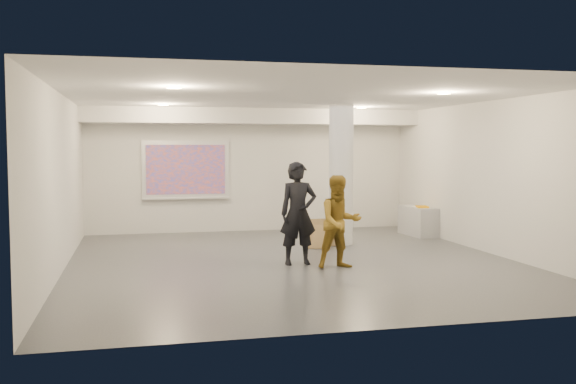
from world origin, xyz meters
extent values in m
cube|color=#3C3F43|center=(0.00, 0.00, 0.00)|extent=(8.00, 9.00, 0.01)
cube|color=white|center=(0.00, 0.00, 3.00)|extent=(8.00, 9.00, 0.01)
cube|color=silver|center=(0.00, 4.50, 1.50)|extent=(8.00, 0.01, 3.00)
cube|color=silver|center=(0.00, -4.50, 1.50)|extent=(8.00, 0.01, 3.00)
cube|color=silver|center=(-4.00, 0.00, 1.50)|extent=(0.01, 9.00, 3.00)
cube|color=silver|center=(4.00, 0.00, 1.50)|extent=(0.01, 9.00, 3.00)
cube|color=silver|center=(0.00, 3.95, 2.82)|extent=(8.00, 1.10, 0.36)
cylinder|color=#F7D47F|center=(-2.20, 2.50, 2.98)|extent=(0.22, 0.22, 0.02)
cylinder|color=#F7D47F|center=(2.20, 2.50, 2.98)|extent=(0.22, 0.22, 0.02)
cylinder|color=#F7D47F|center=(-2.20, -1.50, 2.98)|extent=(0.22, 0.22, 0.02)
cylinder|color=#F7D47F|center=(2.20, -1.50, 2.98)|extent=(0.22, 0.22, 0.02)
cylinder|color=silver|center=(1.50, 1.80, 1.50)|extent=(0.52, 0.52, 3.00)
cube|color=silver|center=(-1.60, 4.46, 1.55)|extent=(2.10, 0.06, 1.40)
cube|color=#123EB9|center=(-1.60, 4.42, 1.55)|extent=(1.90, 0.01, 1.20)
cube|color=silver|center=(-1.60, 4.40, 0.85)|extent=(2.10, 0.08, 0.04)
cube|color=#A0A3A6|center=(3.72, 2.71, 0.34)|extent=(0.56, 1.20, 0.68)
cube|color=white|center=(3.73, 2.65, 0.69)|extent=(0.33, 0.37, 0.02)
cube|color=#F4A100|center=(3.73, 2.53, 0.70)|extent=(0.31, 0.39, 0.03)
cube|color=olive|center=(1.05, 1.63, 0.29)|extent=(0.54, 0.20, 0.58)
cube|color=olive|center=(0.89, 1.33, 0.25)|extent=(0.49, 0.31, 0.49)
imported|color=black|center=(0.03, -0.29, 0.92)|extent=(0.67, 0.45, 1.83)
imported|color=olive|center=(0.63, -0.82, 0.80)|extent=(0.83, 0.67, 1.61)
camera|label=1|loc=(-2.76, -11.29, 2.09)|focal=40.00mm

